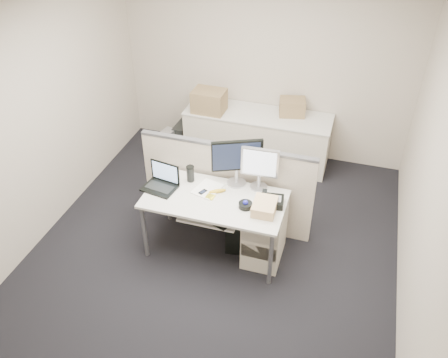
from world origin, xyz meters
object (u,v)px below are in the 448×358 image
(monitor_main, at_px, (237,163))
(desk_phone, at_px, (272,201))
(desk, at_px, (215,203))
(laptop, at_px, (159,179))

(monitor_main, bearing_deg, desk_phone, -52.03)
(desk, bearing_deg, desk_phone, 7.59)
(laptop, bearing_deg, monitor_main, 33.02)
(desk, bearing_deg, monitor_main, 64.89)
(desk, xyz_separation_m, monitor_main, (0.15, 0.32, 0.34))
(desk, bearing_deg, laptop, -178.15)
(laptop, distance_m, desk_phone, 1.23)
(monitor_main, distance_m, laptop, 0.85)
(desk, xyz_separation_m, desk_phone, (0.60, 0.08, 0.10))
(desk, relative_size, laptop, 4.27)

